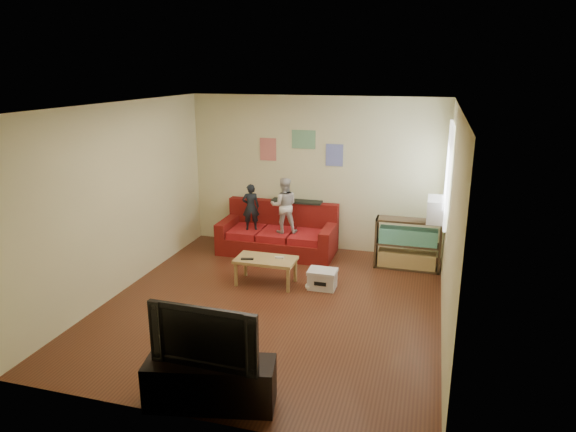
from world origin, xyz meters
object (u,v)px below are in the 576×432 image
(sofa, at_px, (279,235))
(child_b, at_px, (284,205))
(television, at_px, (208,333))
(child_a, at_px, (251,207))
(coffee_table, at_px, (266,262))
(tv_stand, at_px, (210,383))
(file_box, at_px, (322,279))
(bookshelf, at_px, (407,247))

(sofa, distance_m, child_b, 0.64)
(sofa, bearing_deg, television, -81.74)
(child_a, bearing_deg, television, 83.17)
(child_a, xyz_separation_m, television, (1.08, -4.15, -0.05))
(child_b, distance_m, coffee_table, 1.37)
(sofa, distance_m, child_a, 0.72)
(tv_stand, bearing_deg, child_b, 84.99)
(file_box, bearing_deg, television, -98.71)
(child_a, bearing_deg, child_b, 158.60)
(file_box, xyz_separation_m, television, (-0.46, -2.97, 0.63))
(child_a, distance_m, child_b, 0.60)
(coffee_table, relative_size, bookshelf, 0.87)
(child_b, xyz_separation_m, television, (0.48, -4.15, -0.13))
(sofa, xyz_separation_m, child_a, (-0.45, -0.17, 0.53))
(child_a, relative_size, television, 0.75)
(sofa, relative_size, tv_stand, 1.62)
(television, bearing_deg, child_a, 105.99)
(child_a, bearing_deg, coffee_table, 97.22)
(coffee_table, bearing_deg, child_b, 93.68)
(child_b, xyz_separation_m, coffee_table, (0.08, -1.25, -0.55))
(coffee_table, xyz_separation_m, file_box, (0.85, 0.07, -0.20))
(coffee_table, xyz_separation_m, tv_stand, (0.40, -2.90, -0.12))
(sofa, bearing_deg, coffee_table, -80.84)
(sofa, bearing_deg, bookshelf, -5.01)
(child_a, distance_m, coffee_table, 1.50)
(child_a, bearing_deg, tv_stand, 83.17)
(child_a, relative_size, file_box, 1.95)
(file_box, bearing_deg, coffee_table, -175.36)
(bookshelf, distance_m, file_box, 1.64)
(coffee_table, height_order, file_box, coffee_table)
(sofa, relative_size, television, 1.87)
(child_b, relative_size, bookshelf, 0.92)
(coffee_table, bearing_deg, tv_stand, -82.18)
(coffee_table, relative_size, tv_stand, 0.73)
(file_box, relative_size, tv_stand, 0.34)
(sofa, relative_size, child_a, 2.47)
(child_b, xyz_separation_m, file_box, (0.93, -1.18, -0.75))
(child_a, distance_m, television, 4.29)
(tv_stand, bearing_deg, bookshelf, 57.13)
(bookshelf, relative_size, tv_stand, 0.83)
(file_box, bearing_deg, tv_stand, -98.71)
(sofa, bearing_deg, child_a, -159.53)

